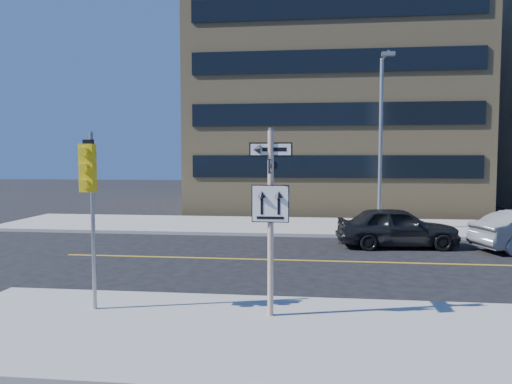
# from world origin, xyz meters

# --- Properties ---
(ground) EXTENTS (120.00, 120.00, 0.00)m
(ground) POSITION_xyz_m (0.00, 0.00, 0.00)
(ground) COLOR black
(ground) RESTS_ON ground
(sign_pole) EXTENTS (0.92, 0.92, 4.06)m
(sign_pole) POSITION_xyz_m (0.00, -2.51, 2.44)
(sign_pole) COLOR white
(sign_pole) RESTS_ON near_sidewalk
(traffic_signal) EXTENTS (0.32, 0.45, 4.00)m
(traffic_signal) POSITION_xyz_m (-4.00, -2.66, 3.03)
(traffic_signal) COLOR gray
(traffic_signal) RESTS_ON near_sidewalk
(parked_car_a) EXTENTS (2.33, 4.87, 1.61)m
(parked_car_a) POSITION_xyz_m (4.19, 7.01, 0.80)
(parked_car_a) COLOR black
(parked_car_a) RESTS_ON ground
(streetlight_a) EXTENTS (0.55, 2.25, 8.00)m
(streetlight_a) POSITION_xyz_m (4.00, 10.76, 4.76)
(streetlight_a) COLOR gray
(streetlight_a) RESTS_ON far_sidewalk
(building_brick) EXTENTS (18.00, 18.00, 18.00)m
(building_brick) POSITION_xyz_m (2.00, 25.00, 9.00)
(building_brick) COLOR tan
(building_brick) RESTS_ON ground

